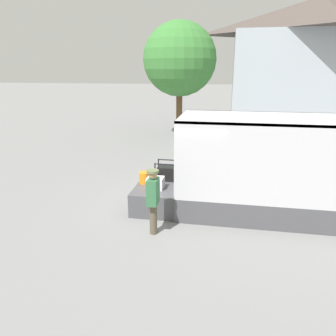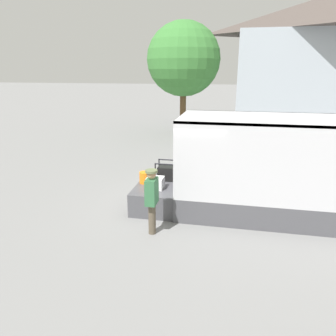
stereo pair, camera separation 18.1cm
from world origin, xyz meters
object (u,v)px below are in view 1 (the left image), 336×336
Objects in this scene: portable_generator at (167,173)px; orange_bucket at (144,178)px; microwave at (155,183)px; street_tree at (180,59)px; worker_person at (153,196)px.

portable_generator reaches higher than orange_bucket.
street_tree reaches higher than microwave.
worker_person is at bearing -79.42° from microwave.
worker_person is at bearing -87.80° from portable_generator.
portable_generator is (0.17, 0.81, 0.06)m from microwave.
street_tree reaches higher than portable_generator.
microwave is 1.38× the size of orange_bucket.
street_tree is (-0.99, 10.88, 3.58)m from microwave.
worker_person is (0.26, -1.39, 0.18)m from microwave.
street_tree is at bearing 93.13° from orange_bucket.
microwave is 0.75× the size of portable_generator.
street_tree is (-0.57, 10.50, 3.57)m from orange_bucket.
street_tree is (-1.24, 12.27, 3.40)m from worker_person.
portable_generator is 10.74m from street_tree.
orange_bucket is (-0.41, 0.38, 0.01)m from microwave.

